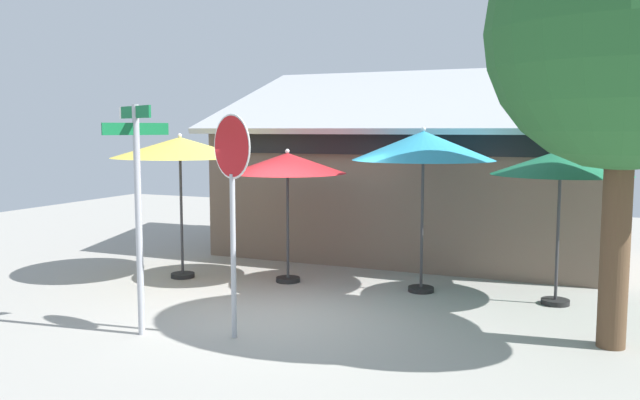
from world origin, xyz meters
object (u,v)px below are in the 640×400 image
Objects in this scene: patio_umbrella_teal_right at (423,147)px; patio_umbrella_forest_green_far_right at (561,164)px; patio_umbrella_crimson_center at (287,164)px; patio_umbrella_mustard_left at (180,148)px; stop_sign at (232,181)px; street_sign_post at (138,195)px.

patio_umbrella_teal_right reaches higher than patio_umbrella_forest_green_far_right.
patio_umbrella_forest_green_far_right is (4.58, 0.28, 0.09)m from patio_umbrella_crimson_center.
patio_umbrella_mustard_left is 0.96× the size of patio_umbrella_teal_right.
patio_umbrella_mustard_left is 6.60m from patio_umbrella_forest_green_far_right.
stop_sign reaches higher than patio_umbrella_forest_green_far_right.
patio_umbrella_teal_right is (2.41, 0.24, 0.34)m from patio_umbrella_crimson_center.
patio_umbrella_teal_right reaches higher than patio_umbrella_mustard_left.
patio_umbrella_mustard_left is 1.11× the size of patio_umbrella_crimson_center.
street_sign_post is 1.23× the size of patio_umbrella_forest_green_far_right.
stop_sign is 1.06× the size of patio_umbrella_teal_right.
stop_sign is at bearing -44.98° from patio_umbrella_mustard_left.
stop_sign is at bearing 17.08° from street_sign_post.
patio_umbrella_crimson_center is (1.97, 0.46, -0.28)m from patio_umbrella_mustard_left.
stop_sign is 3.27m from patio_umbrella_crimson_center.
stop_sign is at bearing -137.95° from patio_umbrella_forest_green_far_right.
street_sign_post is at bearing -142.85° from patio_umbrella_forest_green_far_right.
street_sign_post is at bearing -162.92° from stop_sign.
patio_umbrella_mustard_left is (-1.50, 3.10, 0.52)m from street_sign_post.
patio_umbrella_mustard_left is at bearing 135.02° from stop_sign.
patio_umbrella_crimson_center is 2.45m from patio_umbrella_teal_right.
stop_sign is 3.87m from patio_umbrella_mustard_left.
patio_umbrella_forest_green_far_right is at bearing 0.85° from patio_umbrella_teal_right.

